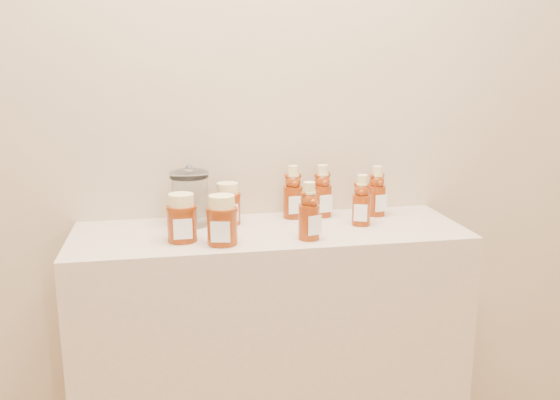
{
  "coord_description": "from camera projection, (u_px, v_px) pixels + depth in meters",
  "views": [
    {
      "loc": [
        -0.29,
        -0.17,
        1.41
      ],
      "look_at": [
        0.02,
        1.52,
        1.0
      ],
      "focal_mm": 38.0,
      "sensor_mm": 36.0,
      "label": 1
    }
  ],
  "objects": [
    {
      "name": "glass_canister",
      "position": [
        190.0,
        196.0,
        1.85
      ],
      "size": [
        0.15,
        0.15,
        0.19
      ],
      "primitive_type": null,
      "rotation": [
        0.0,
        0.0,
        -0.32
      ],
      "color": "white",
      "rests_on": "display_table"
    },
    {
      "name": "honey_jar_left",
      "position": [
        182.0,
        218.0,
        1.69
      ],
      "size": [
        0.09,
        0.09,
        0.14
      ],
      "primitive_type": null,
      "rotation": [
        0.0,
        0.0,
        0.02
      ],
      "color": "#6C2208",
      "rests_on": "display_table"
    },
    {
      "name": "bear_bottle_front_right",
      "position": [
        362.0,
        197.0,
        1.85
      ],
      "size": [
        0.08,
        0.08,
        0.18
      ],
      "primitive_type": null,
      "rotation": [
        0.0,
        0.0,
        -0.4
      ],
      "color": "#6C2208",
      "rests_on": "display_table"
    },
    {
      "name": "wall_back",
      "position": [
        259.0,
        78.0,
        1.9
      ],
      "size": [
        3.5,
        0.02,
        2.7
      ],
      "primitive_type": "cube",
      "color": "tan",
      "rests_on": "ground"
    },
    {
      "name": "bear_bottle_back_right",
      "position": [
        377.0,
        188.0,
        1.96
      ],
      "size": [
        0.08,
        0.08,
        0.19
      ],
      "primitive_type": null,
      "rotation": [
        0.0,
        0.0,
        0.22
      ],
      "color": "#6C2208",
      "rests_on": "display_table"
    },
    {
      "name": "bear_bottle_back_mid",
      "position": [
        322.0,
        187.0,
        1.95
      ],
      "size": [
        0.08,
        0.08,
        0.2
      ],
      "primitive_type": null,
      "rotation": [
        0.0,
        0.0,
        0.16
      ],
      "color": "#6C2208",
      "rests_on": "display_table"
    },
    {
      "name": "display_table",
      "position": [
        271.0,
        363.0,
        1.92
      ],
      "size": [
        1.2,
        0.4,
        0.9
      ],
      "primitive_type": "cube",
      "color": "tan",
      "rests_on": "ground"
    },
    {
      "name": "bear_bottle_front_left",
      "position": [
        309.0,
        207.0,
        1.7
      ],
      "size": [
        0.08,
        0.08,
        0.19
      ],
      "primitive_type": null,
      "rotation": [
        0.0,
        0.0,
        0.34
      ],
      "color": "#6C2208",
      "rests_on": "display_table"
    },
    {
      "name": "honey_jar_back",
      "position": [
        228.0,
        203.0,
        1.87
      ],
      "size": [
        0.09,
        0.09,
        0.13
      ],
      "primitive_type": null,
      "rotation": [
        0.0,
        0.0,
        0.09
      ],
      "color": "#6C2208",
      "rests_on": "display_table"
    },
    {
      "name": "honey_jar_front",
      "position": [
        222.0,
        220.0,
        1.66
      ],
      "size": [
        0.11,
        0.11,
        0.14
      ],
      "primitive_type": null,
      "rotation": [
        0.0,
        0.0,
        -0.21
      ],
      "color": "#6C2208",
      "rests_on": "display_table"
    },
    {
      "name": "bear_bottle_back_left",
      "position": [
        293.0,
        189.0,
        1.93
      ],
      "size": [
        0.07,
        0.07,
        0.2
      ],
      "primitive_type": null,
      "rotation": [
        0.0,
        0.0,
        0.07
      ],
      "color": "#6C2208",
      "rests_on": "display_table"
    }
  ]
}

